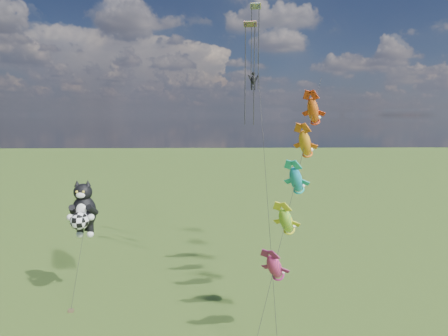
{
  "coord_description": "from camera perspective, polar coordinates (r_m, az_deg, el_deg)",
  "views": [
    {
      "loc": [
        13.69,
        -21.12,
        14.89
      ],
      "look_at": [
        14.58,
        12.02,
        10.2
      ],
      "focal_mm": 30.0,
      "sensor_mm": 36.0,
      "label": 1
    }
  ],
  "objects": [
    {
      "name": "parafoil_rig",
      "position": [
        34.52,
        4.56,
        14.59
      ],
      "size": [
        1.87,
        17.53,
        25.25
      ],
      "rotation": [
        0.0,
        0.0,
        0.07
      ],
      "color": "#4E4128",
      "rests_on": "ground"
    },
    {
      "name": "cat_kite_rig",
      "position": [
        32.44,
        -20.69,
        -6.01
      ],
      "size": [
        2.17,
        4.02,
        9.73
      ],
      "rotation": [
        0.0,
        0.0,
        -0.12
      ],
      "color": "#4E4128",
      "rests_on": "ground"
    },
    {
      "name": "fish_windsock_rig",
      "position": [
        27.87,
        10.92,
        -1.82
      ],
      "size": [
        7.79,
        14.05,
        18.12
      ],
      "rotation": [
        0.0,
        0.0,
        -0.18
      ],
      "color": "#4E4128",
      "rests_on": "ground"
    }
  ]
}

